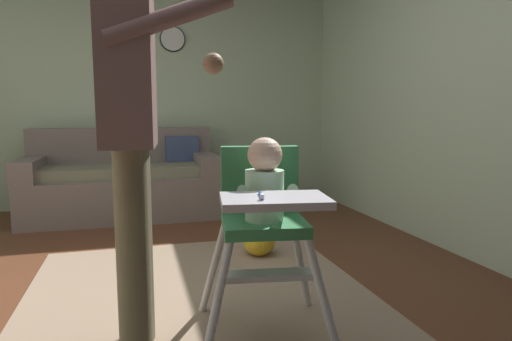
{
  "coord_description": "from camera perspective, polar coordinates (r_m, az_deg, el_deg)",
  "views": [
    {
      "loc": [
        -0.05,
        -2.35,
        1.01
      ],
      "look_at": [
        0.49,
        -0.4,
        0.74
      ],
      "focal_mm": 30.81,
      "sensor_mm": 36.0,
      "label": 1
    }
  ],
  "objects": [
    {
      "name": "toy_ball",
      "position": [
        3.16,
        0.42,
        -8.9
      ],
      "size": [
        0.24,
        0.24,
        0.24
      ],
      "primitive_type": "sphere",
      "color": "gold",
      "rests_on": "ground"
    },
    {
      "name": "wall_far",
      "position": [
        5.02,
        -15.15,
        11.06
      ],
      "size": [
        5.11,
        0.06,
        2.7
      ],
      "primitive_type": "cube",
      "color": "beige",
      "rests_on": "ground"
    },
    {
      "name": "sippy_cup",
      "position": [
        4.39,
        1.31,
        1.69
      ],
      "size": [
        0.07,
        0.07,
        0.1
      ],
      "primitive_type": "cylinder",
      "color": "orange",
      "rests_on": "side_table"
    },
    {
      "name": "wall_clock",
      "position": [
        5.05,
        -10.78,
        16.42
      ],
      "size": [
        0.27,
        0.04,
        0.27
      ],
      "color": "white"
    },
    {
      "name": "high_chair",
      "position": [
        1.94,
        1.03,
        -4.28
      ],
      "size": [
        0.69,
        0.79,
        0.91
      ],
      "rotation": [
        0.0,
        0.0,
        -1.72
      ],
      "color": "silver",
      "rests_on": "ground"
    },
    {
      "name": "couch",
      "position": [
        4.54,
        -16.78,
        -1.45
      ],
      "size": [
        1.82,
        0.86,
        0.86
      ],
      "rotation": [
        0.0,
        0.0,
        -1.57
      ],
      "color": "slate",
      "rests_on": "ground"
    },
    {
      "name": "side_table",
      "position": [
        4.41,
        1.24,
        -0.77
      ],
      "size": [
        0.4,
        0.4,
        0.52
      ],
      "color": "brown",
      "rests_on": "ground"
    },
    {
      "name": "ground",
      "position": [
        2.58,
        -13.55,
        -17.01
      ],
      "size": [
        5.91,
        6.86,
        0.1
      ],
      "primitive_type": "cube",
      "color": "brown"
    },
    {
      "name": "wall_right",
      "position": [
        3.49,
        25.18,
        12.35
      ],
      "size": [
        0.06,
        5.86,
        2.7
      ],
      "primitive_type": "cube",
      "color": "beige",
      "rests_on": "ground"
    },
    {
      "name": "adult_standing",
      "position": [
        1.87,
        -15.8,
        5.42
      ],
      "size": [
        0.51,
        0.53,
        1.68
      ],
      "rotation": [
        0.0,
        0.0,
        -0.09
      ],
      "color": "#6A6048",
      "rests_on": "ground"
    },
    {
      "name": "area_rug",
      "position": [
        2.21,
        -5.75,
        -19.68
      ],
      "size": [
        1.89,
        2.8,
        0.01
      ],
      "primitive_type": "cube",
      "color": "gray",
      "rests_on": "ground"
    }
  ]
}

